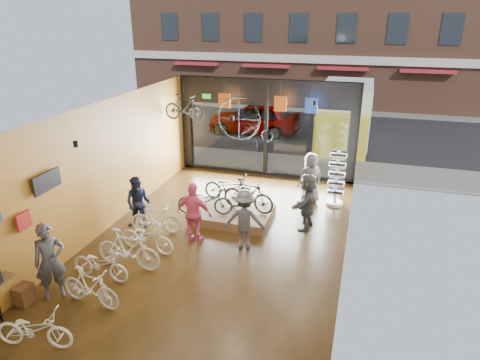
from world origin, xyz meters
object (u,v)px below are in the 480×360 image
at_px(floor_bike_0, 34,329).
at_px(sunglasses_rack, 336,179).
at_px(display_bike_right, 229,188).
at_px(floor_bike_5, 156,219).
at_px(hung_bike, 184,107).
at_px(display_platform, 233,214).
at_px(floor_bike_3, 128,249).
at_px(customer_4, 310,178).
at_px(customer_5, 307,201).
at_px(penny_farthing, 248,121).
at_px(floor_bike_4, 147,237).
at_px(street_car, 254,118).
at_px(floor_bike_1, 90,287).
at_px(box_truck, 344,117).
at_px(customer_2, 194,213).
at_px(display_bike_left, 205,201).
at_px(floor_bike_2, 100,264).
at_px(customer_1, 138,203).
at_px(display_bike_mid, 248,195).
at_px(customer_0, 50,261).
at_px(customer_3, 245,220).

height_order(floor_bike_0, sunglasses_rack, sunglasses_rack).
relative_size(display_bike_right, sunglasses_rack, 0.95).
height_order(floor_bike_5, hung_bike, hung_bike).
bearing_deg(display_platform, sunglasses_rack, 34.16).
distance_m(floor_bike_3, customer_4, 6.65).
xyz_separation_m(customer_5, penny_farthing, (-2.61, 2.78, 1.63)).
relative_size(floor_bike_4, hung_bike, 1.03).
bearing_deg(sunglasses_rack, display_bike_right, -139.39).
bearing_deg(customer_4, street_car, -97.96).
bearing_deg(floor_bike_1, box_truck, -10.70).
height_order(customer_5, hung_bike, hung_bike).
bearing_deg(floor_bike_4, floor_bike_0, -179.51).
bearing_deg(customer_4, customer_2, 18.97).
height_order(floor_bike_1, penny_farthing, penny_farthing).
xyz_separation_m(box_truck, display_bike_left, (-3.49, -9.74, -0.67)).
distance_m(street_car, floor_bike_3, 13.67).
bearing_deg(floor_bike_2, display_bike_right, -18.05).
bearing_deg(box_truck, hung_bike, -128.14).
distance_m(floor_bike_0, customer_1, 5.09).
height_order(street_car, display_bike_mid, street_car).
bearing_deg(customer_1, floor_bike_1, -83.98).
relative_size(floor_bike_4, customer_2, 0.91).
xyz_separation_m(floor_bike_2, sunglasses_rack, (5.11, 6.06, 0.54)).
bearing_deg(display_bike_right, customer_5, -95.43).
height_order(display_platform, penny_farthing, penny_farthing).
relative_size(street_car, customer_0, 2.65).
bearing_deg(customer_1, customer_4, 29.36).
xyz_separation_m(floor_bike_4, customer_5, (3.95, 2.60, 0.44)).
height_order(street_car, customer_3, customer_3).
bearing_deg(street_car, floor_bike_3, 1.18).
relative_size(floor_bike_5, customer_4, 0.89).
height_order(display_bike_mid, customer_0, customer_0).
bearing_deg(customer_4, display_platform, 8.59).
xyz_separation_m(floor_bike_4, customer_2, (1.05, 0.84, 0.47)).
height_order(box_truck, floor_bike_1, box_truck).
height_order(customer_0, sunglasses_rack, sunglasses_rack).
bearing_deg(floor_bike_4, customer_3, -63.75).
xyz_separation_m(floor_bike_5, customer_5, (4.18, 1.59, 0.41)).
bearing_deg(floor_bike_4, hung_bike, 16.66).
bearing_deg(customer_5, floor_bike_1, -30.74).
distance_m(floor_bike_0, penny_farthing, 9.62).
distance_m(floor_bike_5, customer_5, 4.49).
relative_size(floor_bike_2, display_bike_mid, 0.89).
xyz_separation_m(customer_2, sunglasses_rack, (3.59, 3.72, 0.05)).
bearing_deg(display_bike_mid, floor_bike_3, 160.76).
distance_m(box_truck, penny_farthing, 7.19).
xyz_separation_m(box_truck, customer_5, (-0.46, -9.19, -0.55)).
bearing_deg(customer_2, customer_4, -121.80).
relative_size(floor_bike_0, display_platform, 0.64).
relative_size(display_platform, customer_0, 1.30).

